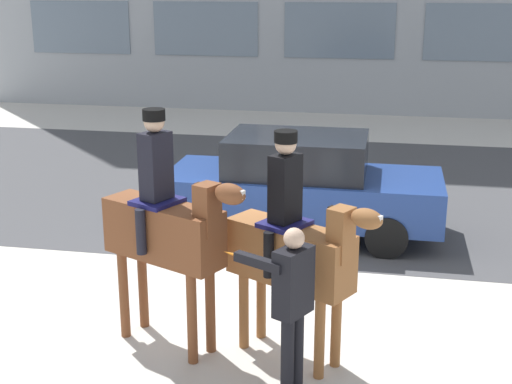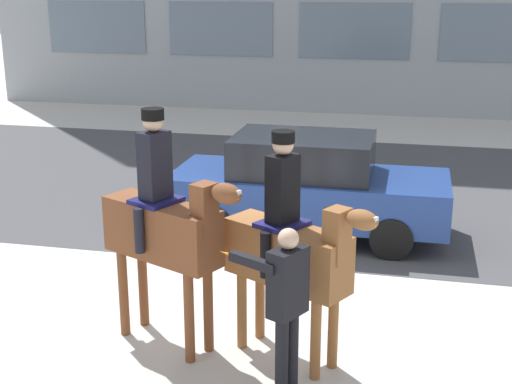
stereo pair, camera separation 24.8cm
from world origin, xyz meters
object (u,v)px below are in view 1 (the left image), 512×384
Objects in this scene: mounted_horse_companion at (293,248)px; pedestrian_bystander at (291,300)px; mounted_horse_lead at (166,226)px; street_car_near_lane at (301,185)px.

pedestrian_bystander is at bearing -54.15° from mounted_horse_companion.
mounted_horse_companion is 0.81m from pedestrian_bystander.
mounted_horse_lead reaches higher than mounted_horse_companion.
pedestrian_bystander is (0.10, -0.77, -0.23)m from mounted_horse_companion.
mounted_horse_lead is 1.51× the size of pedestrian_bystander.
mounted_horse_companion is at bearing 23.70° from mounted_horse_lead.
pedestrian_bystander is (1.49, -0.80, -0.37)m from mounted_horse_lead.
mounted_horse_lead is 0.62× the size of street_car_near_lane.
street_car_near_lane is at bearing 100.79° from mounted_horse_lead.
mounted_horse_lead is 4.10m from street_car_near_lane.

